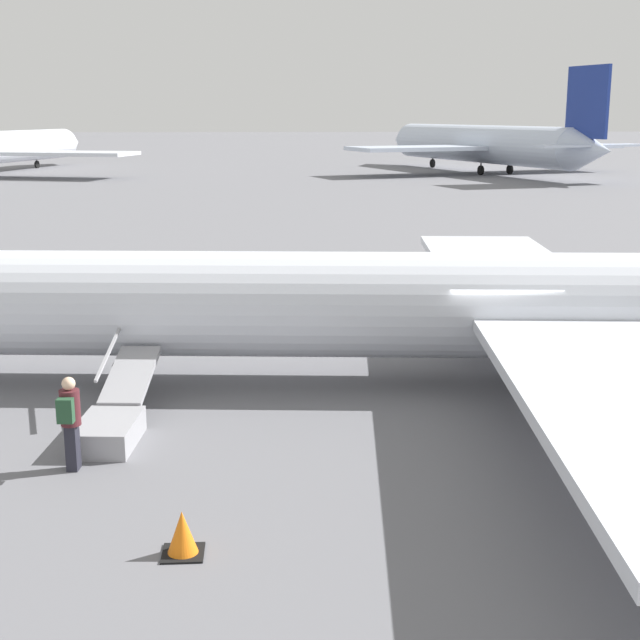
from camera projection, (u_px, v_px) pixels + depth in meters
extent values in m
plane|color=slate|center=(490.00, 384.00, 21.18)|extent=(600.00, 600.00, 0.00)
cylinder|color=silver|center=(493.00, 305.00, 20.74)|extent=(26.96, 4.92, 2.47)
cube|color=silver|center=(500.00, 265.00, 27.44)|extent=(4.97, 11.59, 0.25)
cylinder|color=black|center=(125.00, 369.00, 21.33)|extent=(0.62, 0.21, 0.61)
cylinder|color=#4C4C51|center=(124.00, 353.00, 21.24)|extent=(0.11, 0.11, 0.19)
cylinder|color=black|center=(618.00, 387.00, 19.95)|extent=(0.62, 0.21, 0.61)
cylinder|color=#4C4C51|center=(620.00, 369.00, 19.86)|extent=(0.11, 0.11, 0.19)
cylinder|color=black|center=(592.00, 360.00, 22.12)|extent=(0.62, 0.21, 0.61)
cylinder|color=#4C4C51|center=(593.00, 344.00, 22.03)|extent=(0.11, 0.11, 0.19)
cone|color=silver|center=(71.00, 143.00, 113.07)|extent=(4.33, 4.62, 3.42)
cube|color=silver|center=(52.00, 153.00, 88.47)|extent=(17.55, 9.89, 0.35)
cylinder|color=black|center=(37.00, 164.00, 105.14)|extent=(0.44, 0.89, 0.86)
cylinder|color=#4C4C51|center=(37.00, 160.00, 105.01)|extent=(0.16, 0.16, 0.27)
cylinder|color=silver|center=(480.00, 144.00, 96.16)|extent=(13.80, 31.56, 3.98)
cone|color=silver|center=(403.00, 140.00, 112.55)|extent=(5.08, 5.39, 3.90)
cone|color=silver|center=(592.00, 150.00, 79.40)|extent=(5.33, 6.14, 3.90)
cube|color=navy|center=(587.00, 102.00, 79.39)|extent=(2.05, 5.40, 6.37)
cube|color=silver|center=(589.00, 146.00, 79.75)|extent=(11.34, 5.77, 0.20)
cube|color=silver|center=(416.00, 148.00, 91.61)|extent=(14.73, 10.26, 0.40)
cube|color=silver|center=(556.00, 146.00, 97.96)|extent=(14.73, 10.26, 0.40)
cylinder|color=black|center=(432.00, 163.00, 106.11)|extent=(0.54, 1.01, 0.99)
cylinder|color=#4C4C51|center=(433.00, 158.00, 105.97)|extent=(0.18, 0.18, 0.31)
cylinder|color=black|center=(481.00, 170.00, 93.21)|extent=(0.54, 1.01, 0.99)
cylinder|color=#4C4C51|center=(481.00, 164.00, 93.06)|extent=(0.18, 0.18, 0.31)
cylinder|color=black|center=(510.00, 170.00, 94.52)|extent=(0.54, 1.01, 0.99)
cylinder|color=#4C4C51|center=(510.00, 163.00, 94.37)|extent=(0.18, 0.18, 0.31)
cube|color=#99999E|center=(108.00, 432.00, 17.25)|extent=(1.26, 1.89, 0.50)
cube|color=#99999E|center=(131.00, 375.00, 19.07)|extent=(1.10, 2.31, 0.73)
cube|color=#99999E|center=(109.00, 353.00, 18.97)|extent=(0.26, 2.21, 0.67)
cube|color=#23232D|center=(73.00, 447.00, 16.00)|extent=(0.22, 0.30, 0.85)
cylinder|color=#4C1E23|center=(70.00, 408.00, 15.83)|extent=(0.36, 0.36, 0.65)
sphere|color=beige|center=(68.00, 384.00, 15.73)|extent=(0.24, 0.24, 0.24)
cube|color=#23472D|center=(65.00, 411.00, 15.56)|extent=(0.30, 0.20, 0.44)
cube|color=black|center=(183.00, 553.00, 13.00)|extent=(0.61, 0.61, 0.03)
cone|color=orange|center=(182.00, 533.00, 12.93)|extent=(0.47, 0.47, 0.67)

